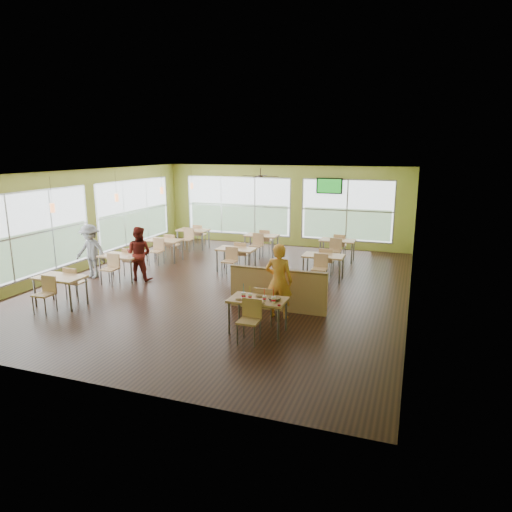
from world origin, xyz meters
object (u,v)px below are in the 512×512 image
half_wall_divider (278,290)px  food_basket (275,299)px  main_table (258,304)px  man_plaid (279,281)px

half_wall_divider → food_basket: half_wall_divider is taller
main_table → man_plaid: size_ratio=0.87×
main_table → man_plaid: 1.05m
half_wall_divider → man_plaid: bearing=-70.5°
main_table → half_wall_divider: 1.45m
man_plaid → half_wall_divider: bearing=-73.4°
man_plaid → food_basket: (0.21, -0.99, -0.09)m
main_table → half_wall_divider: size_ratio=0.63×
main_table → food_basket: main_table is taller
main_table → man_plaid: man_plaid is taller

